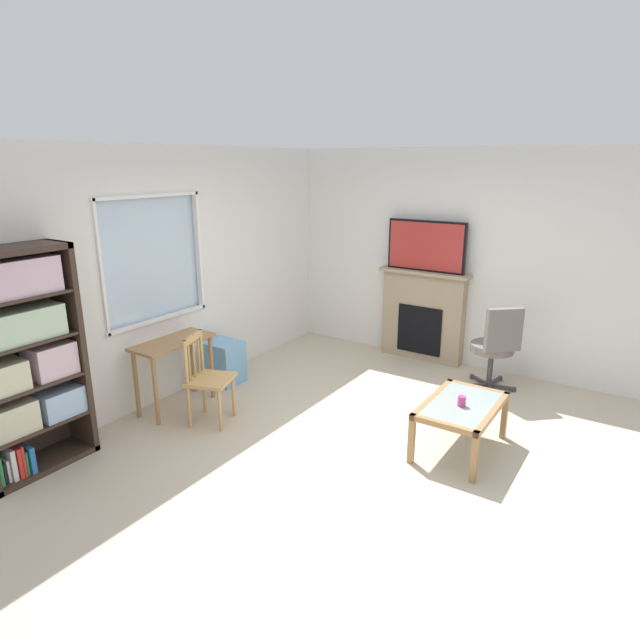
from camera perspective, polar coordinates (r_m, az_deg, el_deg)
ground at (r=5.16m, az=3.63°, el=-12.67°), size 5.93×5.53×0.02m
wall_back_with_window at (r=6.09m, az=-14.83°, el=4.70°), size 4.93×0.15×2.67m
wall_right at (r=6.92m, az=14.39°, el=6.29°), size 0.12×4.73×2.67m
bookshelf at (r=4.94m, az=-29.15°, el=-3.44°), size 0.90×0.38×1.88m
desk_under_window at (r=5.74m, az=-15.29°, el=-3.49°), size 0.86×0.39×0.74m
wooden_chair at (r=5.40m, az=-11.92°, el=-6.05°), size 0.53×0.52×0.90m
plastic_drawer_unit at (r=6.39m, az=-10.17°, el=-4.40°), size 0.35×0.40×0.50m
fireplace at (r=7.06m, az=10.87°, el=0.51°), size 0.26×1.17×1.17m
tv at (r=6.85m, az=11.22°, el=7.73°), size 0.06×1.01×0.63m
office_chair at (r=6.27m, az=18.22°, el=-2.43°), size 0.63×0.59×1.00m
coffee_table at (r=4.97m, az=14.80°, el=-9.27°), size 0.93×0.60×0.46m
sippy_cup at (r=4.88m, az=14.83°, el=-8.31°), size 0.07×0.07×0.09m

